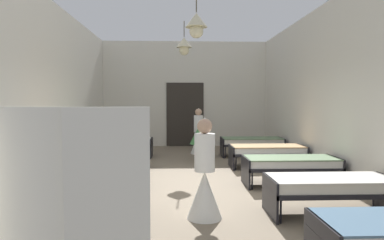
# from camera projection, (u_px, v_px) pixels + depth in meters

# --- Properties ---
(ground_plane) EXTENTS (6.74, 13.30, 0.10)m
(ground_plane) POSITION_uv_depth(u_px,v_px,m) (192.00, 188.00, 7.22)
(ground_plane) COLOR #7A6B56
(room_shell) EXTENTS (6.54, 12.90, 3.95)m
(room_shell) POSITION_uv_depth(u_px,v_px,m) (190.00, 90.00, 8.45)
(room_shell) COLOR silver
(room_shell) RESTS_ON ground
(bed_left_row_1) EXTENTS (1.90, 0.84, 0.57)m
(bed_left_row_1) POSITION_uv_depth(u_px,v_px,m) (60.00, 189.00, 5.21)
(bed_left_row_1) COLOR black
(bed_left_row_1) RESTS_ON ground
(bed_right_row_1) EXTENTS (1.90, 0.84, 0.57)m
(bed_right_row_1) POSITION_uv_depth(u_px,v_px,m) (331.00, 186.00, 5.38)
(bed_right_row_1) COLOR black
(bed_right_row_1) RESTS_ON ground
(bed_left_row_2) EXTENTS (1.90, 0.84, 0.57)m
(bed_left_row_2) POSITION_uv_depth(u_px,v_px,m) (91.00, 165.00, 7.11)
(bed_left_row_2) COLOR black
(bed_left_row_2) RESTS_ON ground
(bed_right_row_2) EXTENTS (1.90, 0.84, 0.57)m
(bed_right_row_2) POSITION_uv_depth(u_px,v_px,m) (291.00, 164.00, 7.28)
(bed_right_row_2) COLOR black
(bed_right_row_2) RESTS_ON ground
(bed_left_row_3) EXTENTS (1.90, 0.84, 0.57)m
(bed_left_row_3) POSITION_uv_depth(u_px,v_px,m) (109.00, 152.00, 9.00)
(bed_left_row_3) COLOR black
(bed_left_row_3) RESTS_ON ground
(bed_right_row_3) EXTENTS (1.90, 0.84, 0.57)m
(bed_right_row_3) POSITION_uv_depth(u_px,v_px,m) (267.00, 151.00, 9.17)
(bed_right_row_3) COLOR black
(bed_right_row_3) RESTS_ON ground
(bed_left_row_4) EXTENTS (1.90, 0.84, 0.57)m
(bed_left_row_4) POSITION_uv_depth(u_px,v_px,m) (121.00, 143.00, 10.90)
(bed_left_row_4) COLOR black
(bed_left_row_4) RESTS_ON ground
(bed_right_row_4) EXTENTS (1.90, 0.84, 0.57)m
(bed_right_row_4) POSITION_uv_depth(u_px,v_px,m) (252.00, 142.00, 11.07)
(bed_right_row_4) COLOR black
(bed_right_row_4) RESTS_ON ground
(nurse_near_aisle) EXTENTS (0.52, 0.52, 1.49)m
(nurse_near_aisle) POSITION_uv_depth(u_px,v_px,m) (205.00, 183.00, 5.21)
(nurse_near_aisle) COLOR white
(nurse_near_aisle) RESTS_ON ground
(nurse_mid_aisle) EXTENTS (0.52, 0.52, 1.49)m
(nurse_mid_aisle) POSITION_uv_depth(u_px,v_px,m) (198.00, 138.00, 11.55)
(nurse_mid_aisle) COLOR white
(nurse_mid_aisle) RESTS_ON ground
(potted_plant) EXTENTS (0.64, 0.64, 1.11)m
(potted_plant) POSITION_uv_depth(u_px,v_px,m) (201.00, 136.00, 10.16)
(potted_plant) COLOR brown
(potted_plant) RESTS_ON ground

